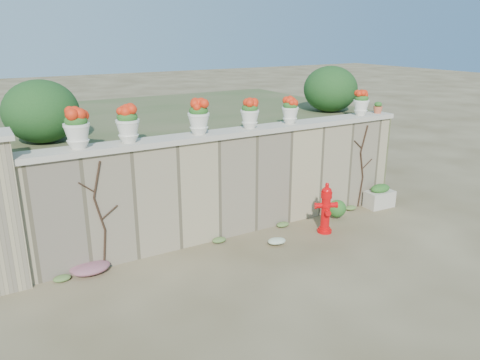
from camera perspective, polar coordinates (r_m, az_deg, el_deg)
ground at (r=8.22m, az=5.61°, el=-10.67°), size 80.00×80.00×0.00m
stone_wall at (r=9.21m, az=-0.76°, el=-0.60°), size 8.00×0.40×2.00m
wall_cap at (r=8.94m, az=-0.79°, el=5.80°), size 8.10×0.52×0.10m
raised_fill at (r=11.99m, az=-8.38°, el=3.54°), size 9.00×6.00×2.00m
back_shrub_left at (r=8.98m, az=-23.10°, el=7.69°), size 1.30×1.30×1.10m
back_shrub_right at (r=11.79m, az=10.96°, el=10.84°), size 1.30×1.30×1.10m
vine_left at (r=8.10m, az=-16.65°, el=-4.07°), size 0.60×0.04×1.91m
vine_right at (r=10.95m, az=14.66°, el=1.74°), size 0.60×0.04×1.91m
fire_hydrant at (r=9.51m, az=10.42°, el=-3.36°), size 0.45×0.32×1.04m
planter_box at (r=11.26m, az=16.64°, el=-1.94°), size 0.67×0.42×0.55m
green_shrub at (r=10.38m, az=12.20°, el=-3.22°), size 0.54×0.49×0.52m
magenta_clump at (r=8.38m, az=-17.43°, el=-9.98°), size 0.85×0.57×0.23m
white_flowers at (r=8.95m, az=4.67°, el=-7.44°), size 0.55×0.44×0.20m
urn_pot_0 at (r=7.88m, az=-19.29°, el=5.94°), size 0.41×0.41×0.65m
urn_pot_1 at (r=8.08m, az=-13.53°, el=6.62°), size 0.40×0.40×0.62m
urn_pot_2 at (r=8.54m, az=-5.06°, el=7.61°), size 0.40×0.40×0.62m
urn_pot_3 at (r=9.06m, az=1.20°, el=8.08°), size 0.36×0.36×0.57m
urn_pot_4 at (r=9.59m, az=6.13°, el=8.42°), size 0.34×0.34×0.53m
urn_pot_5 at (r=10.85m, az=14.57°, el=9.06°), size 0.35×0.35×0.54m
terracotta_pot at (r=11.25m, az=16.46°, el=8.41°), size 0.21×0.21×0.25m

